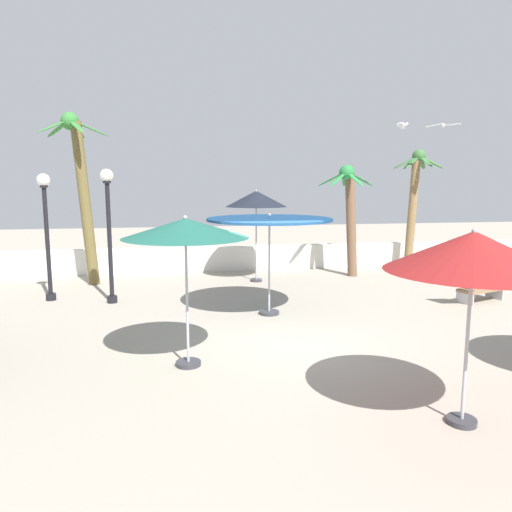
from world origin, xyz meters
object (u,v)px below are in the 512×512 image
patio_umbrella_2 (256,199)px  palm_tree_2 (414,195)px  palm_tree_1 (350,208)px  patio_umbrella_0 (185,230)px  palm_tree_0 (81,183)px  seagull_2 (443,125)px  patio_umbrella_5 (269,223)px  guest_0 (479,260)px  lamp_post_1 (109,223)px  lamp_post_2 (46,223)px  lounge_chair_0 (475,289)px  patio_umbrella_1 (473,252)px  seagull_1 (402,125)px

patio_umbrella_2 → palm_tree_2: palm_tree_2 is taller
palm_tree_1 → palm_tree_2: 3.25m
palm_tree_2 → patio_umbrella_0: bearing=-135.9°
palm_tree_1 → patio_umbrella_0: bearing=-128.0°
palm_tree_0 → seagull_2: 12.49m
patio_umbrella_5 → seagull_2: seagull_2 is taller
patio_umbrella_2 → patio_umbrella_5: patio_umbrella_2 is taller
guest_0 → lamp_post_1: bearing=179.0°
palm_tree_1 → patio_umbrella_2: bearing=-174.2°
patio_umbrella_2 → palm_tree_0: bearing=175.0°
palm_tree_2 → lamp_post_2: size_ratio=1.28×
lamp_post_1 → palm_tree_0: bearing=112.6°
patio_umbrella_0 → lounge_chair_0: bearing=22.5°
patio_umbrella_5 → lamp_post_1: (-4.14, 1.95, -0.08)m
patio_umbrella_2 → palm_tree_0: (-5.70, 0.49, 0.55)m
palm_tree_1 → guest_0: 4.60m
lamp_post_1 → guest_0: size_ratio=2.39×
lamp_post_1 → palm_tree_2: bearing=18.3°
patio_umbrella_2 → lounge_chair_0: bearing=-35.7°
patio_umbrella_1 → lamp_post_1: lamp_post_1 is taller
palm_tree_0 → lamp_post_2: 2.50m
patio_umbrella_2 → seagull_1: seagull_1 is taller
patio_umbrella_1 → palm_tree_0: (-6.80, 10.80, 0.93)m
lamp_post_2 → patio_umbrella_0: bearing=-57.2°
patio_umbrella_2 → palm_tree_0: 5.75m
lamp_post_2 → seagull_1: size_ratio=3.08×
palm_tree_1 → patio_umbrella_1: bearing=-102.5°
lamp_post_1 → seagull_1: bearing=9.3°
palm_tree_0 → guest_0: palm_tree_0 is taller
palm_tree_1 → palm_tree_2: bearing=19.1°
seagull_2 → palm_tree_1: bearing=170.1°
patio_umbrella_0 → lamp_post_2: size_ratio=0.77×
patio_umbrella_5 → lounge_chair_0: patio_umbrella_5 is taller
guest_0 → seagull_2: 4.96m
lounge_chair_0 → seagull_1: size_ratio=1.65×
palm_tree_2 → guest_0: bearing=-85.9°
patio_umbrella_1 → guest_0: size_ratio=1.77×
lamp_post_1 → palm_tree_1: bearing=18.0°
patio_umbrella_2 → guest_0: size_ratio=2.01×
palm_tree_2 → seagull_1: size_ratio=3.95×
lounge_chair_0 → seagull_1: (-0.80, 3.29, 4.88)m
guest_0 → lounge_chair_0: bearing=-126.9°
palm_tree_1 → lounge_chair_0: palm_tree_1 is taller
patio_umbrella_2 → lounge_chair_0: patio_umbrella_2 is taller
patio_umbrella_1 → palm_tree_1: (2.35, 10.66, 0.04)m
patio_umbrella_1 → seagull_2: size_ratio=2.71×
patio_umbrella_5 → palm_tree_2: bearing=39.0°
patio_umbrella_0 → patio_umbrella_5: patio_umbrella_0 is taller
palm_tree_0 → patio_umbrella_5: bearing=-41.6°
lamp_post_1 → lounge_chair_0: lamp_post_1 is taller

